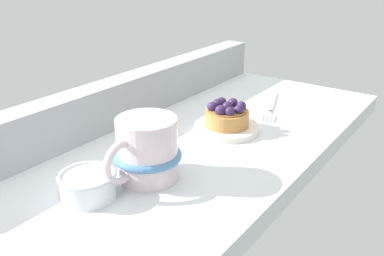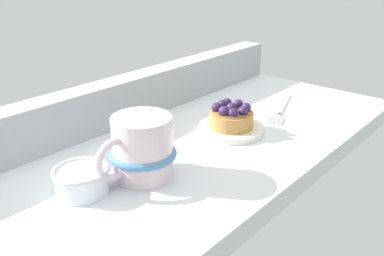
{
  "view_description": "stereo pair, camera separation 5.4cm",
  "coord_description": "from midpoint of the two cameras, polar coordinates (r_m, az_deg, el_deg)",
  "views": [
    {
      "loc": [
        -53.54,
        -37.22,
        29.54
      ],
      "look_at": [
        -4.4,
        -1.97,
        4.04
      ],
      "focal_mm": 39.64,
      "sensor_mm": 36.0,
      "label": 1
    },
    {
      "loc": [
        -50.23,
        -41.42,
        29.54
      ],
      "look_at": [
        -4.4,
        -1.97,
        4.04
      ],
      "focal_mm": 39.64,
      "sensor_mm": 36.0,
      "label": 2
    }
  ],
  "objects": [
    {
      "name": "dessert_plate",
      "position": [
        0.75,
        2.63,
        -0.05
      ],
      "size": [
        11.54,
        11.54,
        1.06
      ],
      "color": "silver",
      "rests_on": "ground_plane"
    },
    {
      "name": "sugar_bowl",
      "position": [
        0.57,
        -16.47,
        -7.36
      ],
      "size": [
        7.48,
        7.48,
        3.49
      ],
      "color": "silver",
      "rests_on": "ground_plane"
    },
    {
      "name": "dessert_fork",
      "position": [
        0.87,
        8.98,
        2.99
      ],
      "size": [
        17.44,
        7.7,
        0.6
      ],
      "color": "silver",
      "rests_on": "ground_plane"
    },
    {
      "name": "coffee_mug",
      "position": [
        0.58,
        -8.81,
        -3.05
      ],
      "size": [
        12.8,
        9.47,
        8.93
      ],
      "color": "silver",
      "rests_on": "ground_plane"
    },
    {
      "name": "raspberry_tart",
      "position": [
        0.74,
        2.63,
        1.71
      ],
      "size": [
        7.67,
        7.67,
        4.42
      ],
      "color": "#B77F42",
      "rests_on": "dessert_plate"
    },
    {
      "name": "window_rail_back",
      "position": [
        0.8,
        -10.85,
        3.92
      ],
      "size": [
        81.55,
        4.89,
        8.02
      ],
      "primitive_type": "cube",
      "color": "#9EA3A8",
      "rests_on": "ground_plane"
    },
    {
      "name": "ground_plane",
      "position": [
        0.72,
        -1.36,
        -2.76
      ],
      "size": [
        83.22,
        37.81,
        3.34
      ],
      "primitive_type": "cube",
      "color": "silver"
    }
  ]
}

